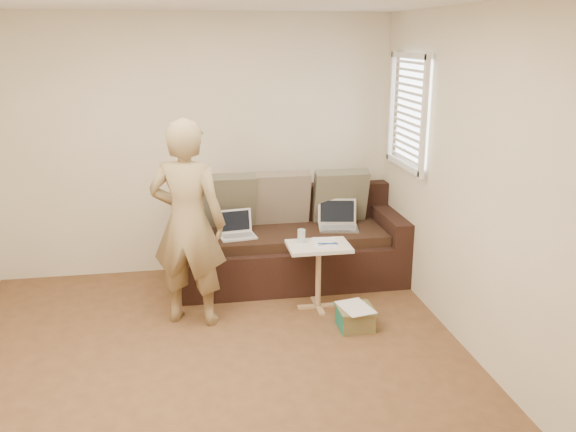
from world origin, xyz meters
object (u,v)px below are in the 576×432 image
Objects in this scene: striped_box at (355,317)px; laptop_white at (238,237)px; person at (188,223)px; laptop_silver at (338,229)px; side_table at (318,276)px; drinking_glass at (301,236)px; sofa at (291,239)px.

laptop_white is at bearing 130.87° from striped_box.
laptop_silver is at bearing -134.71° from person.
laptop_white is 0.56× the size of side_table.
person is 1.03m from drinking_glass.
side_table is at bearing -80.53° from sofa.
striped_box is at bearing -64.05° from side_table.
drinking_glass reaches higher than side_table.
laptop_silver is 1.02m from laptop_white.
striped_box is (1.35, -0.38, -0.79)m from person.
laptop_white is 1.42m from striped_box.
sofa is 0.48m from laptop_silver.
laptop_silver is 0.76m from drinking_glass.
drinking_glass is (0.53, -0.49, 0.14)m from laptop_white.
laptop_white is 0.87m from person.
person is 1.61m from striped_box.
drinking_glass reaches higher than striped_box.
sofa is 0.57m from laptop_white.
striped_box is at bearing -57.56° from laptop_white.
laptop_white is at bearing -106.67° from person.
laptop_silver is at bearing 61.70° from side_table.
sofa is at bearing 5.36° from laptop_white.
laptop_white is at bearing 139.38° from side_table.
sofa is 1.35m from person.
drinking_glass is (-0.02, -0.62, 0.24)m from sofa.
person is at bearing -143.77° from laptop_silver.
side_table is at bearing 115.95° from striped_box.
laptop_white is 0.73m from drinking_glass.
sofa reaches higher than laptop_white.
side_table is (0.12, -0.70, -0.12)m from sofa.
laptop_silver is 1.15× the size of laptop_white.
striped_box is (0.89, -1.02, -0.43)m from laptop_white.
person is at bearing 164.19° from striped_box.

